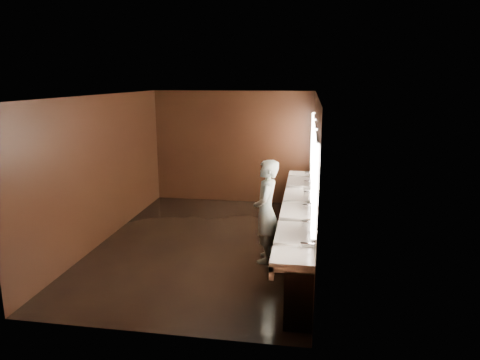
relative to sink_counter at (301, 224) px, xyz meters
name	(u,v)px	position (x,y,z in m)	size (l,w,h in m)	color
floor	(206,243)	(-1.79, 0.00, -0.50)	(6.00, 6.00, 0.00)	black
ceiling	(203,95)	(-1.79, 0.00, 2.30)	(4.00, 6.00, 0.02)	#2D2D2B
wall_back	(233,147)	(-1.79, 3.00, 0.90)	(4.00, 0.02, 2.80)	black
wall_front	(144,227)	(-1.79, -3.00, 0.90)	(4.00, 0.02, 2.80)	black
wall_left	(103,169)	(-3.79, 0.00, 0.90)	(0.02, 6.00, 2.80)	black
wall_right	(314,176)	(0.21, 0.00, 0.90)	(0.02, 6.00, 2.80)	black
sink_counter	(301,224)	(0.00, 0.00, 0.00)	(0.55, 5.40, 1.01)	black
mirror_band	(314,157)	(0.19, 0.00, 1.25)	(0.06, 5.03, 1.15)	#FAE2CC
person	(266,211)	(-0.59, -0.57, 0.39)	(0.65, 0.43, 1.78)	#8DC1D3
trash_bin	(286,256)	(-0.22, -0.95, -0.24)	(0.34, 0.34, 0.52)	black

